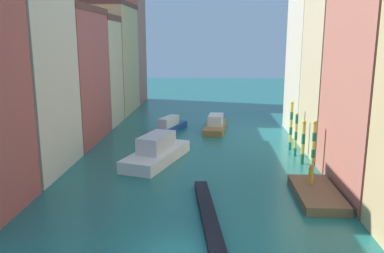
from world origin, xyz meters
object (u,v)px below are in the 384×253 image
(mooring_pole_3, at_px, (291,125))
(vaporetto_white, at_px, (157,152))
(gondola_black, at_px, (208,213))
(waterfront_dock, at_px, (317,194))
(mooring_pole_1, at_px, (303,142))
(mooring_pole_0, at_px, (313,147))
(motorboat_0, at_px, (169,126))
(mooring_pole_2, at_px, (296,134))
(motorboat_1, at_px, (216,125))
(person_on_dock, at_px, (311,174))

(mooring_pole_3, bearing_deg, vaporetto_white, -160.04)
(vaporetto_white, relative_size, gondola_black, 0.90)
(waterfront_dock, height_order, mooring_pole_1, mooring_pole_1)
(gondola_black, bearing_deg, waterfront_dock, 24.34)
(mooring_pole_0, height_order, vaporetto_white, mooring_pole_0)
(waterfront_dock, xyz_separation_m, vaporetto_white, (-12.86, 8.21, 0.64))
(gondola_black, bearing_deg, motorboat_0, 102.21)
(mooring_pole_2, height_order, motorboat_1, mooring_pole_2)
(person_on_dock, height_order, mooring_pole_2, mooring_pole_2)
(mooring_pole_0, bearing_deg, mooring_pole_3, 92.97)
(waterfront_dock, distance_m, mooring_pole_3, 13.28)
(mooring_pole_0, relative_size, gondola_black, 0.44)
(person_on_dock, height_order, motorboat_1, person_on_dock)
(gondola_black, relative_size, motorboat_0, 1.34)
(mooring_pole_2, bearing_deg, mooring_pole_3, 91.20)
(waterfront_dock, bearing_deg, mooring_pole_2, 86.96)
(waterfront_dock, relative_size, mooring_pole_3, 1.29)
(mooring_pole_3, bearing_deg, mooring_pole_0, -87.03)
(mooring_pole_1, xyz_separation_m, motorboat_1, (-7.95, 13.73, -1.41))
(gondola_black, distance_m, motorboat_1, 25.47)
(vaporetto_white, bearing_deg, mooring_pole_3, 19.96)
(mooring_pole_0, distance_m, gondola_black, 12.67)
(mooring_pole_1, height_order, vaporetto_white, mooring_pole_1)
(waterfront_dock, xyz_separation_m, mooring_pole_1, (0.71, 8.16, 1.81))
(mooring_pole_2, xyz_separation_m, vaporetto_white, (-13.43, -2.52, -1.28))
(vaporetto_white, bearing_deg, gondola_black, -67.03)
(person_on_dock, relative_size, mooring_pole_2, 0.34)
(mooring_pole_3, relative_size, vaporetto_white, 0.53)
(mooring_pole_0, xyz_separation_m, vaporetto_white, (-13.79, 2.91, -1.44))
(waterfront_dock, xyz_separation_m, person_on_dock, (-0.15, 1.35, 1.01))
(mooring_pole_1, bearing_deg, waterfront_dock, -94.99)
(mooring_pole_0, relative_size, mooring_pole_3, 0.92)
(mooring_pole_3, distance_m, vaporetto_white, 14.33)
(waterfront_dock, distance_m, mooring_pole_0, 5.77)
(motorboat_0, bearing_deg, vaporetto_white, -88.99)
(waterfront_dock, height_order, gondola_black, waterfront_dock)
(mooring_pole_1, height_order, motorboat_1, mooring_pole_1)
(mooring_pole_1, xyz_separation_m, mooring_pole_3, (-0.19, 4.91, 0.48))
(waterfront_dock, xyz_separation_m, mooring_pole_0, (0.92, 5.30, 2.08))
(mooring_pole_2, xyz_separation_m, gondola_black, (-8.44, -14.29, -2.00))
(mooring_pole_1, relative_size, vaporetto_white, 0.43)
(mooring_pole_2, height_order, gondola_black, mooring_pole_2)
(person_on_dock, xyz_separation_m, vaporetto_white, (-12.71, 6.86, -0.37))
(person_on_dock, distance_m, mooring_pole_2, 9.45)
(mooring_pole_2, bearing_deg, vaporetto_white, -169.39)
(person_on_dock, bearing_deg, mooring_pole_2, 85.60)
(mooring_pole_2, relative_size, vaporetto_white, 0.45)
(mooring_pole_3, distance_m, gondola_black, 18.78)
(motorboat_1, bearing_deg, motorboat_0, -166.57)
(mooring_pole_0, relative_size, mooring_pole_1, 1.13)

